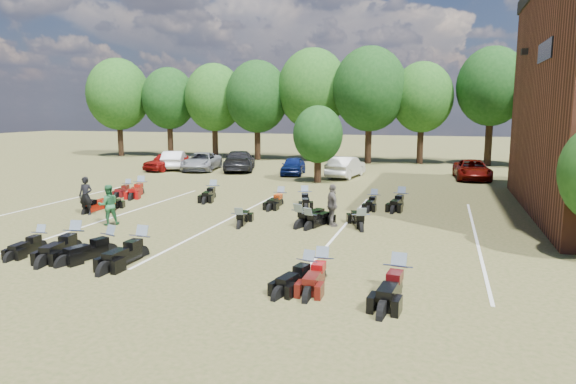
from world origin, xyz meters
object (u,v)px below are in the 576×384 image
at_px(motorcycle_14, 128,193).
at_px(motorcycle_7, 87,213).
at_px(person_grey, 332,205).
at_px(motorcycle_3, 109,253).
at_px(motorcycle_0, 41,249).
at_px(person_black, 86,196).
at_px(car_4, 293,166).
at_px(car_0, 166,161).
at_px(person_green, 108,205).

bearing_deg(motorcycle_14, motorcycle_7, -84.58).
height_order(person_grey, motorcycle_3, person_grey).
bearing_deg(motorcycle_3, motorcycle_0, -160.11).
distance_m(person_black, motorcycle_14, 5.98).
bearing_deg(car_4, motorcycle_0, -104.47).
xyz_separation_m(car_0, person_green, (7.60, -17.77, 0.12)).
bearing_deg(person_grey, motorcycle_14, 38.76).
bearing_deg(motorcycle_3, person_black, 149.75).
bearing_deg(motorcycle_14, person_green, -71.33).
bearing_deg(person_green, car_4, -139.66).
bearing_deg(person_black, car_0, 99.10).
distance_m(motorcycle_3, motorcycle_14, 12.61).
height_order(person_green, person_grey, person_grey).
relative_size(motorcycle_3, motorcycle_7, 1.05).
distance_m(car_4, person_green, 18.20).
distance_m(car_4, motorcycle_0, 21.96).
relative_size(person_black, motorcycle_3, 0.75).
height_order(car_0, motorcycle_14, car_0).
xyz_separation_m(car_0, motorcycle_14, (3.66, -10.61, -0.71)).
relative_size(motorcycle_7, motorcycle_14, 1.09).
distance_m(car_4, motorcycle_7, 17.08).
height_order(motorcycle_7, motorcycle_14, motorcycle_7).
distance_m(car_4, person_grey, 16.80).
height_order(car_0, motorcycle_7, car_0).
xyz_separation_m(car_4, motorcycle_7, (-5.00, -16.32, -0.64)).
height_order(person_grey, motorcycle_0, person_grey).
height_order(motorcycle_3, motorcycle_7, motorcycle_3).
height_order(car_4, motorcycle_7, car_4).
distance_m(car_4, motorcycle_14, 12.68).
bearing_deg(car_4, person_black, -114.06).
height_order(car_0, motorcycle_3, car_0).
bearing_deg(motorcycle_0, motorcycle_7, 107.76).
bearing_deg(car_4, person_green, -105.91).
height_order(person_grey, motorcycle_14, person_grey).
xyz_separation_m(car_0, person_black, (5.35, -16.28, 0.15)).
relative_size(motorcycle_0, motorcycle_14, 1.00).
xyz_separation_m(person_black, person_grey, (11.02, 0.91, 0.00)).
bearing_deg(car_0, motorcycle_0, -60.29).
bearing_deg(motorcycle_0, car_0, 103.28).
bearing_deg(person_black, motorcycle_7, 120.14).
height_order(motorcycle_0, motorcycle_7, motorcycle_7).
relative_size(car_0, person_black, 2.43).
bearing_deg(person_grey, motorcycle_7, 62.92).
xyz_separation_m(car_0, car_4, (10.19, 0.24, -0.07)).
distance_m(car_0, person_black, 17.14).
relative_size(person_grey, motorcycle_3, 0.75).
distance_m(car_0, motorcycle_0, 22.87).
bearing_deg(motorcycle_7, motorcycle_0, 112.32).
xyz_separation_m(car_0, motorcycle_0, (7.62, -21.55, -0.71)).
bearing_deg(motorcycle_3, motorcycle_14, 137.45).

